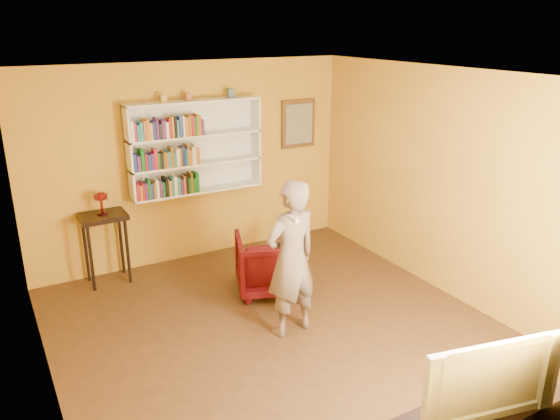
# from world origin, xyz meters

# --- Properties ---
(room_shell) EXTENTS (5.30, 5.80, 2.88)m
(room_shell) POSITION_xyz_m (0.00, 0.00, 1.02)
(room_shell) COLOR #422A15
(room_shell) RESTS_ON ground
(bookshelf) EXTENTS (1.80, 0.29, 1.23)m
(bookshelf) POSITION_xyz_m (0.00, 2.41, 1.59)
(bookshelf) COLOR white
(bookshelf) RESTS_ON room_shell
(books_row_lower) EXTENTS (0.84, 0.19, 0.26)m
(books_row_lower) POSITION_xyz_m (-0.43, 2.30, 1.13)
(books_row_lower) COLOR #A51927
(books_row_lower) RESTS_ON bookshelf
(books_row_middle) EXTENTS (0.86, 0.19, 0.27)m
(books_row_middle) POSITION_xyz_m (-0.42, 2.30, 1.51)
(books_row_middle) COLOR navy
(books_row_middle) RESTS_ON bookshelf
(books_row_upper) EXTENTS (0.94, 0.19, 0.27)m
(books_row_upper) POSITION_xyz_m (-0.38, 2.30, 1.90)
(books_row_upper) COLOR white
(books_row_upper) RESTS_ON bookshelf
(ornament_left) EXTENTS (0.07, 0.07, 0.10)m
(ornament_left) POSITION_xyz_m (-0.40, 2.35, 2.26)
(ornament_left) COLOR #B68C34
(ornament_left) RESTS_ON bookshelf
(ornament_centre) EXTENTS (0.07, 0.07, 0.10)m
(ornament_centre) POSITION_xyz_m (-0.07, 2.35, 2.26)
(ornament_centre) COLOR #A05135
(ornament_centre) RESTS_ON bookshelf
(ornament_right) EXTENTS (0.08, 0.08, 0.12)m
(ornament_right) POSITION_xyz_m (0.52, 2.35, 2.27)
(ornament_right) COLOR slate
(ornament_right) RESTS_ON bookshelf
(framed_painting) EXTENTS (0.55, 0.05, 0.70)m
(framed_painting) POSITION_xyz_m (1.65, 2.46, 1.75)
(framed_painting) COLOR #523317
(framed_painting) RESTS_ON room_shell
(console_table) EXTENTS (0.56, 0.43, 0.92)m
(console_table) POSITION_xyz_m (-1.30, 2.25, 0.76)
(console_table) COLOR black
(console_table) RESTS_ON ground
(ruby_lustre) EXTENTS (0.18, 0.18, 0.28)m
(ruby_lustre) POSITION_xyz_m (-1.30, 2.25, 1.12)
(ruby_lustre) COLOR maroon
(ruby_lustre) RESTS_ON console_table
(armchair) EXTENTS (1.00, 1.01, 0.72)m
(armchair) POSITION_xyz_m (0.38, 1.03, 0.36)
(armchair) COLOR #3F040C
(armchair) RESTS_ON ground
(person) EXTENTS (0.67, 0.48, 1.70)m
(person) POSITION_xyz_m (0.13, 0.07, 0.85)
(person) COLOR #6E5B50
(person) RESTS_ON ground
(game_remote) EXTENTS (0.04, 0.15, 0.04)m
(game_remote) POSITION_xyz_m (-0.02, -0.20, 1.40)
(game_remote) COLOR white
(game_remote) RESTS_ON person
(television) EXTENTS (1.07, 0.36, 0.61)m
(television) POSITION_xyz_m (0.31, -2.25, 0.85)
(television) COLOR black
(television) RESTS_ON tv_cabinet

